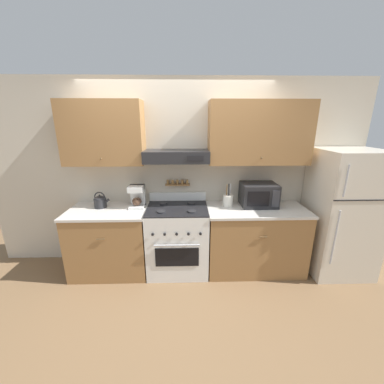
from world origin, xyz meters
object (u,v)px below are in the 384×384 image
tea_kettle (100,201)px  microwave (259,195)px  stove_range (178,239)px  refrigerator (342,213)px  coffee_maker (137,196)px  utensil_crock (228,200)px

tea_kettle → microwave: bearing=0.5°
tea_kettle → microwave: (2.12, 0.02, 0.07)m
stove_range → microwave: microwave is taller
stove_range → tea_kettle: (-1.02, 0.09, 0.52)m
stove_range → tea_kettle: bearing=174.8°
refrigerator → coffee_maker: refrigerator is taller
tea_kettle → microwave: size_ratio=0.46×
tea_kettle → refrigerator: bearing=-2.4°
tea_kettle → utensil_crock: (1.70, 0.00, -0.00)m
refrigerator → utensil_crock: bearing=174.8°
coffee_maker → utensil_crock: utensil_crock is taller
refrigerator → tea_kettle: bearing=177.6°
refrigerator → coffee_maker: size_ratio=5.65×
stove_range → utensil_crock: size_ratio=3.32×
coffee_maker → refrigerator: bearing=-3.5°
refrigerator → tea_kettle: 3.21m
microwave → utensil_crock: (-0.42, -0.02, -0.07)m
stove_range → coffee_maker: coffee_maker is taller
refrigerator → utensil_crock: 1.51m
microwave → utensil_crock: 0.42m
stove_range → refrigerator: bearing=-1.1°
coffee_maker → microwave: (1.63, -0.01, 0.00)m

